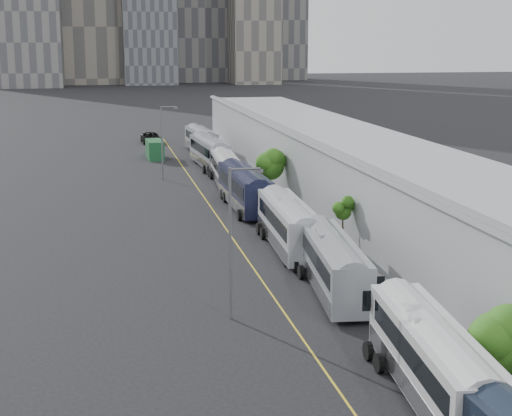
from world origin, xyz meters
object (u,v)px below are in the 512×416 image
object	(u,v)px
street_lamp_far	(164,138)
suv	(151,138)
bus_3	(333,269)
bus_4	(288,229)
bus_7	(209,154)
bus_6	(225,170)
bus_5	(244,192)
street_lamp_near	(233,233)
shipping_container	(155,149)
bus_2	(432,367)
bus_8	(201,142)

from	to	relation	value
street_lamp_far	suv	distance (m)	35.36
bus_3	bus_4	distance (m)	11.33
bus_4	bus_7	bearing A→B (deg)	92.77
bus_6	suv	size ratio (longest dim) A/B	1.96
bus_5	street_lamp_far	bearing A→B (deg)	108.04
bus_3	bus_6	xyz separation A→B (m)	(-0.48, 41.55, -0.09)
street_lamp_near	shipping_container	bearing A→B (deg)	89.89
street_lamp_near	bus_4	bearing A→B (deg)	64.93
shipping_container	suv	distance (m)	17.42
street_lamp_far	bus_2	bearing A→B (deg)	-83.39
bus_6	street_lamp_far	size ratio (longest dim) A/B	1.40
bus_3	street_lamp_far	world-z (taller)	street_lamp_far
street_lamp_far	bus_3	bearing A→B (deg)	-80.91
bus_5	suv	bearing A→B (deg)	94.75
bus_4	street_lamp_near	world-z (taller)	street_lamp_near
bus_4	bus_7	distance (m)	42.43
bus_2	bus_7	size ratio (longest dim) A/B	0.96
bus_4	bus_8	world-z (taller)	bus_4
bus_4	suv	world-z (taller)	bus_4
bus_8	shipping_container	distance (m)	8.26
bus_2	bus_6	bearing A→B (deg)	96.00
bus_4	bus_2	bearing A→B (deg)	-87.47
bus_8	street_lamp_near	bearing A→B (deg)	-99.51
bus_5	street_lamp_near	world-z (taller)	street_lamp_near
bus_3	suv	xyz separation A→B (m)	(-6.46, 80.31, -0.72)
bus_6	bus_7	distance (m)	12.21
suv	bus_3	bearing A→B (deg)	-87.80
street_lamp_far	suv	bearing A→B (deg)	88.74
bus_6	bus_2	bearing A→B (deg)	-86.46
bus_2	bus_8	xyz separation A→B (m)	(0.18, 83.10, -0.01)
bus_4	shipping_container	size ratio (longest dim) A/B	2.46
bus_7	bus_8	bearing A→B (deg)	83.39
bus_7	bus_8	distance (m)	13.29
bus_7	bus_4	bearing A→B (deg)	-93.30
bus_2	bus_4	xyz separation A→B (m)	(-0.12, 27.40, 0.06)
bus_5	bus_7	xyz separation A→B (m)	(0.29, 26.70, -0.03)
bus_3	suv	bearing A→B (deg)	100.54
bus_3	bus_5	distance (m)	27.07
bus_4	shipping_container	distance (m)	52.03
bus_3	bus_4	xyz separation A→B (m)	(-0.24, 11.33, 0.07)
bus_3	shipping_container	xyz separation A→B (m)	(-7.09, 62.91, -0.30)
bus_2	bus_6	xyz separation A→B (m)	(-0.35, 57.62, -0.11)
bus_5	street_lamp_far	world-z (taller)	street_lamp_far
bus_8	shipping_container	world-z (taller)	bus_8
bus_2	bus_3	world-z (taller)	bus_2
bus_6	street_lamp_far	xyz separation A→B (m)	(-6.75, 3.66, 3.57)
bus_6	bus_8	world-z (taller)	bus_8
street_lamp_far	street_lamp_near	bearing A→B (deg)	-89.99
bus_6	bus_7	size ratio (longest dim) A/B	0.89
bus_6	shipping_container	world-z (taller)	bus_6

